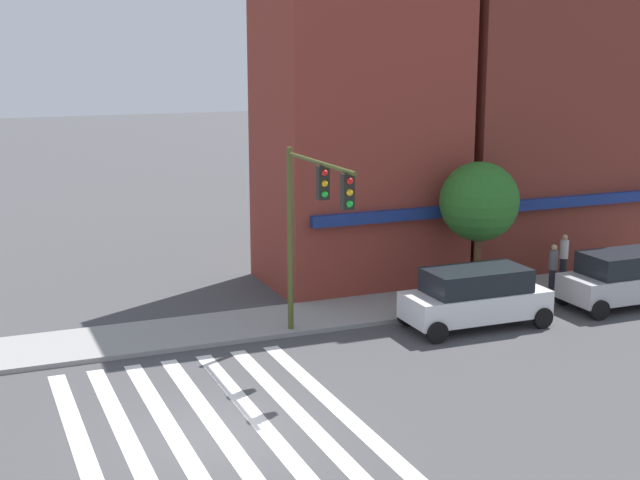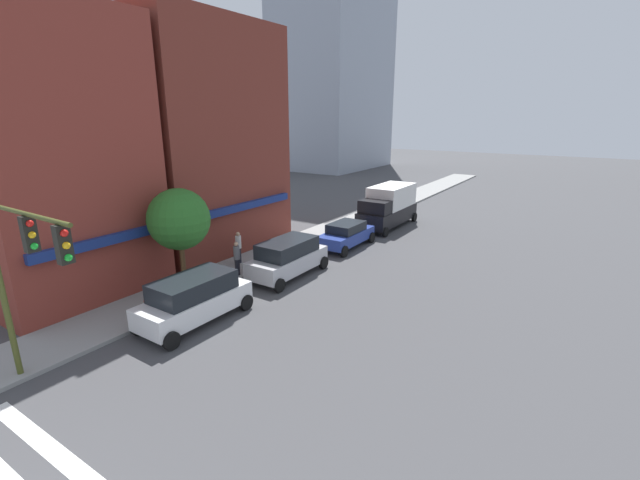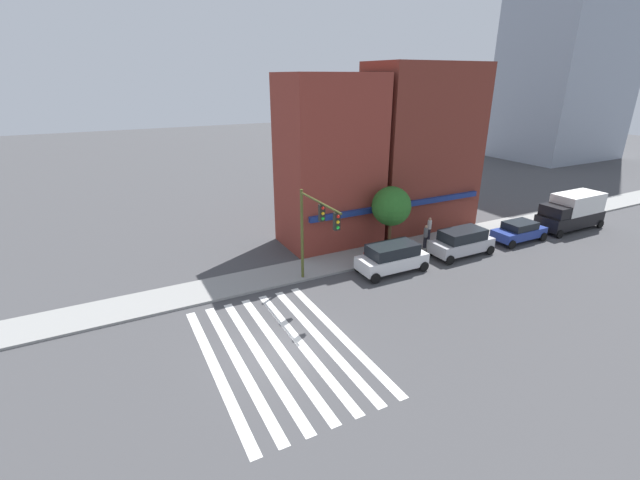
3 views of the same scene
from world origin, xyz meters
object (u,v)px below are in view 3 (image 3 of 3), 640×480
fire_hydrant (365,257)px  street_tree (391,206)px  traffic_signal (315,224)px  suv_white (392,257)px  pedestrian_white_shirt (429,228)px  pedestrian_grey_coat (426,236)px  box_truck_black (572,211)px  suv_silver (462,242)px  sedan_blue (519,231)px

fire_hydrant → street_tree: bearing=21.4°
traffic_signal → street_tree: 8.10m
fire_hydrant → suv_white: bearing=-59.7°
pedestrian_white_shirt → pedestrian_grey_coat: same height
suv_white → fire_hydrant: bearing=121.1°
traffic_signal → suv_white: bearing=0.9°
box_truck_black → fire_hydrant: box_truck_black is taller
pedestrian_grey_coat → box_truck_black: bearing=178.3°
traffic_signal → suv_white: size_ratio=1.25×
pedestrian_white_shirt → fire_hydrant: size_ratio=2.10×
street_tree → pedestrian_white_shirt: bearing=6.7°
suv_white → pedestrian_white_shirt: suv_white is taller
suv_silver → sedan_blue: size_ratio=1.07×
suv_white → traffic_signal: bearing=-178.4°
traffic_signal → suv_silver: bearing=0.4°
suv_white → fire_hydrant: (-1.00, 1.70, -0.42)m
sedan_blue → pedestrian_grey_coat: size_ratio=2.49×
sedan_blue → suv_silver: bearing=-179.7°
pedestrian_white_shirt → street_tree: size_ratio=0.37×
pedestrian_grey_coat → traffic_signal: bearing=18.1°
traffic_signal → pedestrian_grey_coat: (10.25, 2.11, -3.22)m
suv_white → suv_silver: (6.17, 0.00, 0.00)m
street_tree → fire_hydrant: bearing=-158.6°
suv_white → pedestrian_grey_coat: (4.54, 2.02, 0.04)m
suv_white → suv_silver: 6.17m
traffic_signal → fire_hydrant: 6.25m
suv_silver → pedestrian_white_shirt: 3.29m
box_truck_black → sedan_blue: bearing=179.9°
traffic_signal → fire_hydrant: size_ratio=7.01×
box_truck_black → pedestrian_grey_coat: 14.13m
suv_white → fire_hydrant: size_ratio=5.61×
traffic_signal → pedestrian_white_shirt: traffic_signal is taller
pedestrian_white_shirt → street_tree: bearing=-101.9°
traffic_signal → pedestrian_white_shirt: bearing=16.1°
suv_white → pedestrian_grey_coat: 4.97m
suv_silver → traffic_signal: bearing=-179.6°
suv_silver → box_truck_black: 12.36m
suv_silver → fire_hydrant: suv_silver is taller
box_truck_black → traffic_signal: bearing=-179.9°
suv_white → box_truck_black: bearing=0.7°
traffic_signal → sedan_blue: size_ratio=1.34×
suv_white → street_tree: size_ratio=0.98×
suv_silver → box_truck_black: (12.35, -0.00, 0.56)m
street_tree → suv_white: bearing=-122.9°
suv_white → pedestrian_white_shirt: size_ratio=2.67×
suv_silver → box_truck_black: bearing=-0.1°
suv_white → box_truck_black: box_truck_black is taller
suv_silver → fire_hydrant: (-7.17, 1.70, -0.42)m
traffic_signal → pedestrian_grey_coat: traffic_signal is taller
box_truck_black → fire_hydrant: (-19.51, 1.70, -0.97)m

